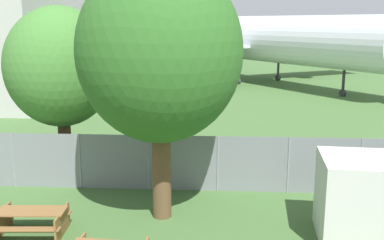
# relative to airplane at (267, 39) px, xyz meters

# --- Properties ---
(perimeter_fence) EXTENTS (56.07, 0.07, 2.08)m
(perimeter_fence) POSITION_rel_airplane_xyz_m (-4.65, -29.68, -3.31)
(perimeter_fence) COLOR gray
(perimeter_fence) RESTS_ON ground
(airplane) EXTENTS (26.35, 33.20, 13.31)m
(airplane) POSITION_rel_airplane_xyz_m (0.00, 0.00, 0.00)
(airplane) COLOR silver
(airplane) RESTS_ON ground
(picnic_bench_open_grass) EXTENTS (2.05, 1.51, 0.76)m
(picnic_bench_open_grass) POSITION_rel_airplane_xyz_m (-10.04, -33.49, -3.87)
(picnic_bench_open_grass) COLOR brown
(picnic_bench_open_grass) RESTS_ON ground
(tree_near_hangar) EXTENTS (4.24, 4.24, 6.72)m
(tree_near_hangar) POSITION_rel_airplane_xyz_m (-10.78, -28.25, 0.01)
(tree_near_hangar) COLOR #4C3823
(tree_near_hangar) RESTS_ON ground
(tree_left_of_cabin) EXTENTS (4.94, 4.94, 7.94)m
(tree_left_of_cabin) POSITION_rel_airplane_xyz_m (-6.41, -31.99, 0.83)
(tree_left_of_cabin) COLOR brown
(tree_left_of_cabin) RESTS_ON ground
(light_mast) EXTENTS (0.44, 0.44, 8.71)m
(light_mast) POSITION_rel_airplane_xyz_m (-6.60, -32.07, 0.89)
(light_mast) COLOR #99999E
(light_mast) RESTS_ON ground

